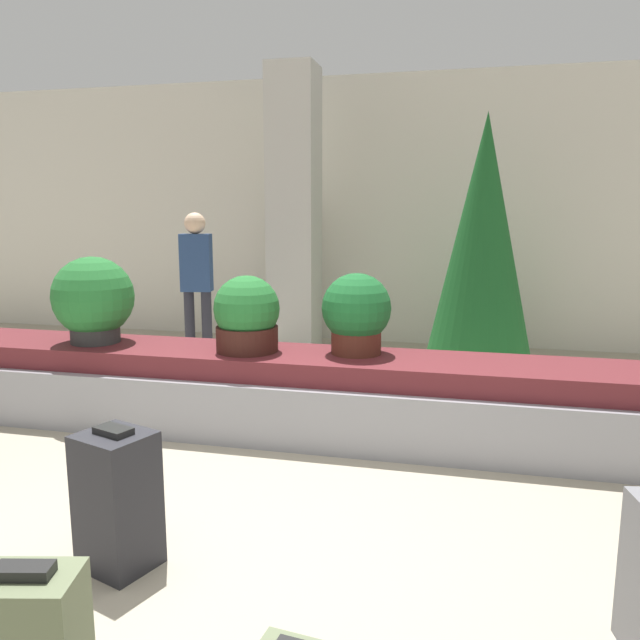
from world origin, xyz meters
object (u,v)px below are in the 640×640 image
object	(u,v)px
potted_plant_2	(93,300)
potted_plant_1	(356,313)
suitcase_1	(118,500)
decorated_tree	(483,237)
pillar	(294,212)
traveler_0	(197,274)
potted_plant_0	(247,316)

from	to	relation	value
potted_plant_2	potted_plant_1	bearing A→B (deg)	2.79
suitcase_1	potted_plant_2	xyz separation A→B (m)	(-1.32, 1.89, 0.61)
potted_plant_2	decorated_tree	bearing A→B (deg)	35.71
pillar	traveler_0	distance (m)	1.35
potted_plant_2	pillar	bearing A→B (deg)	72.23
potted_plant_0	pillar	bearing A→B (deg)	98.40
potted_plant_1	potted_plant_2	xyz separation A→B (m)	(-2.05, -0.10, 0.04)
potted_plant_0	potted_plant_1	xyz separation A→B (m)	(0.79, 0.11, 0.03)
pillar	traveler_0	xyz separation A→B (m)	(-0.86, -0.81, -0.66)
potted_plant_1	decorated_tree	size ratio (longest dim) A/B	0.23
pillar	potted_plant_2	size ratio (longest dim) A/B	4.75
potted_plant_2	traveler_0	size ratio (longest dim) A/B	0.42
potted_plant_1	traveler_0	world-z (taller)	traveler_0
potted_plant_2	traveler_0	world-z (taller)	traveler_0
potted_plant_1	potted_plant_2	size ratio (longest dim) A/B	0.87
suitcase_1	potted_plant_2	distance (m)	2.38
pillar	potted_plant_2	world-z (taller)	pillar
potted_plant_0	potted_plant_1	bearing A→B (deg)	7.91
potted_plant_0	decorated_tree	xyz separation A→B (m)	(1.68, 2.13, 0.51)
pillar	decorated_tree	world-z (taller)	pillar
pillar	potted_plant_0	distance (m)	2.83
potted_plant_2	traveler_0	xyz separation A→B (m)	(0.01, 1.88, 0.01)
potted_plant_0	traveler_0	bearing A→B (deg)	123.54
potted_plant_1	potted_plant_2	bearing A→B (deg)	-177.21
suitcase_1	potted_plant_2	size ratio (longest dim) A/B	0.99
traveler_0	pillar	bearing A→B (deg)	-147.74
suitcase_1	traveler_0	size ratio (longest dim) A/B	0.42
pillar	decorated_tree	bearing A→B (deg)	-15.40
suitcase_1	traveler_0	world-z (taller)	traveler_0
pillar	suitcase_1	world-z (taller)	pillar
potted_plant_0	suitcase_1	bearing A→B (deg)	-88.36
suitcase_1	potted_plant_0	distance (m)	1.95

